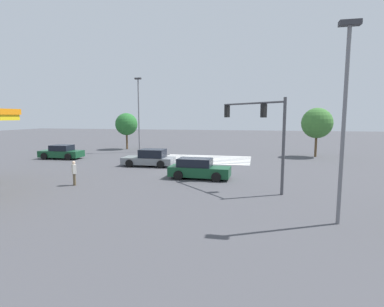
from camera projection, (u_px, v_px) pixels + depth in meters
ground_plane at (192, 170)px, 25.41m from camera, size 150.78×150.78×0.00m
crosswalk_markings at (205, 159)px, 31.77m from camera, size 9.53×6.30×0.01m
traffic_signal_mast at (262, 125)px, 18.30m from camera, size 3.91×3.91×5.59m
car_0 at (61, 152)px, 32.12m from camera, size 4.50×2.27×1.48m
car_1 at (198, 169)px, 21.84m from camera, size 4.48×2.07×1.49m
car_3 at (150, 158)px, 27.40m from camera, size 4.74×2.27×1.55m
pedestrian at (74, 172)px, 19.66m from camera, size 0.42×0.40×1.61m
street_light_pole_a at (139, 109)px, 37.41m from camera, size 0.80×0.36×9.27m
street_light_pole_b at (345, 106)px, 12.07m from camera, size 0.80×0.36×8.24m
tree_corner_b at (126, 124)px, 41.18m from camera, size 3.04×3.04×4.98m
tree_corner_c at (317, 123)px, 33.28m from camera, size 3.38×3.38×5.48m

